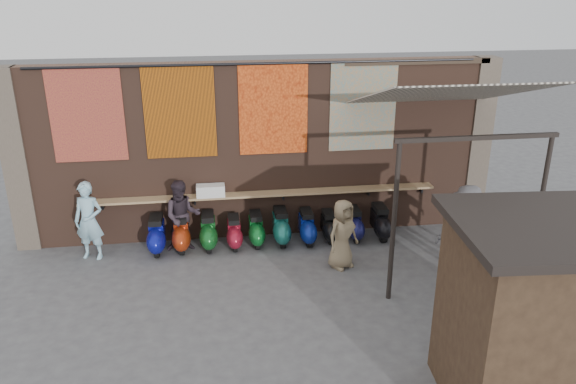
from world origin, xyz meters
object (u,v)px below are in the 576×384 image
object	(u,v)px
market_stall	(548,322)
scooter_stool_8	(354,224)
scooter_stool_0	(157,235)
scooter_stool_7	(329,227)
diner_left	(89,221)
shopper_grey	(466,228)
scooter_stool_5	(281,227)
diner_right	(182,216)
shopper_navy	(504,242)
scooter_stool_9	(380,222)
scooter_stool_4	(256,229)
scooter_stool_2	(208,231)
scooter_stool_3	(234,233)
scooter_stool_6	(307,227)
scooter_stool_1	(181,233)
shopper_tan	(342,234)
shelf_box	(211,191)

from	to	relation	value
market_stall	scooter_stool_8	bearing A→B (deg)	106.47
scooter_stool_0	scooter_stool_7	world-z (taller)	scooter_stool_0
scooter_stool_7	diner_left	size ratio (longest dim) A/B	0.41
shopper_grey	scooter_stool_5	bearing A→B (deg)	-24.13
diner_right	scooter_stool_8	bearing A→B (deg)	-1.56
shopper_navy	diner_left	bearing A→B (deg)	-36.48
scooter_stool_5	scooter_stool_9	distance (m)	2.31
diner_right	market_stall	distance (m)	7.55
scooter_stool_5	market_stall	size ratio (longest dim) A/B	0.31
shopper_navy	scooter_stool_4	bearing A→B (deg)	-48.95
scooter_stool_2	scooter_stool_5	world-z (taller)	scooter_stool_2
scooter_stool_3	scooter_stool_5	bearing A→B (deg)	3.69
scooter_stool_7	scooter_stool_9	bearing A→B (deg)	-1.40
scooter_stool_5	scooter_stool_6	world-z (taller)	scooter_stool_5
scooter_stool_3	scooter_stool_4	world-z (taller)	scooter_stool_4
scooter_stool_2	diner_right	bearing A→B (deg)	-177.65
scooter_stool_6	scooter_stool_7	world-z (taller)	scooter_stool_6
scooter_stool_1	scooter_stool_9	bearing A→B (deg)	-0.52
scooter_stool_2	scooter_stool_5	xyz separation A→B (m)	(1.63, 0.02, -0.00)
scooter_stool_0	diner_left	xyz separation A→B (m)	(-1.36, -0.08, 0.46)
scooter_stool_3	market_stall	xyz separation A→B (m)	(3.95, -5.55, 0.99)
scooter_stool_0	market_stall	xyz separation A→B (m)	(5.64, -5.57, 0.95)
scooter_stool_9	market_stall	bearing A→B (deg)	-84.05
scooter_stool_2	diner_left	xyz separation A→B (m)	(-2.48, -0.12, 0.47)
scooter_stool_6	diner_right	size ratio (longest dim) A/B	0.48
scooter_stool_5	diner_left	world-z (taller)	diner_left
scooter_stool_8	shopper_tan	world-z (taller)	shopper_tan
shopper_grey	market_stall	world-z (taller)	market_stall
shopper_tan	scooter_stool_6	bearing A→B (deg)	82.65
scooter_stool_2	diner_left	world-z (taller)	diner_left
shelf_box	diner_left	world-z (taller)	diner_left
scooter_stool_2	shopper_grey	size ratio (longest dim) A/B	0.45
scooter_stool_5	scooter_stool_8	bearing A→B (deg)	-0.58
scooter_stool_6	scooter_stool_9	distance (m)	1.72
shopper_tan	market_stall	xyz separation A→B (m)	(1.78, -4.32, 0.60)
scooter_stool_2	diner_left	bearing A→B (deg)	-177.16
scooter_stool_6	market_stall	world-z (taller)	market_stall
scooter_stool_5	shopper_tan	xyz separation A→B (m)	(1.11, -1.30, 0.35)
shelf_box	shopper_grey	size ratio (longest dim) A/B	0.34
scooter_stool_4	scooter_stool_7	distance (m)	1.66
scooter_stool_6	scooter_stool_8	bearing A→B (deg)	1.60
scooter_stool_7	market_stall	xyz separation A→B (m)	(1.79, -5.60, 1.01)
scooter_stool_0	scooter_stool_2	distance (m)	1.12
shelf_box	scooter_stool_8	world-z (taller)	shelf_box
diner_left	shopper_tan	bearing A→B (deg)	2.64
shelf_box	scooter_stool_4	distance (m)	1.34
shopper_tan	market_stall	bearing A→B (deg)	-97.52
diner_left	shopper_grey	world-z (taller)	shopper_grey
shopper_tan	scooter_stool_3	bearing A→B (deg)	120.52
shelf_box	scooter_stool_7	xyz separation A→B (m)	(2.63, -0.28, -0.92)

